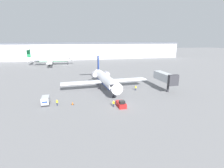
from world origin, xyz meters
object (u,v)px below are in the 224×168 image
airplane_main (105,79)px  worker_on_apron (57,102)px  jet_bridge (165,77)px  pushback_tug (121,104)px  luggage_cart (46,101)px  worker_near_tug (114,103)px  worker_by_wing (136,88)px  airplane_parked_far_left (50,59)px  traffic_cone_left (73,103)px

airplane_main → worker_on_apron: size_ratio=17.93×
jet_bridge → pushback_tug: bearing=-149.9°
luggage_cart → pushback_tug: bearing=-18.6°
worker_near_tug → worker_by_wing: bearing=49.1°
worker_near_tug → worker_on_apron: bearing=162.5°
worker_by_wing → airplane_parked_far_left: bearing=114.9°
worker_on_apron → airplane_main: bearing=39.1°
worker_near_tug → airplane_parked_far_left: bearing=104.8°
luggage_cart → worker_on_apron: (2.97, -1.67, -0.18)m
luggage_cart → traffic_cone_left: 7.13m
traffic_cone_left → jet_bridge: jet_bridge is taller
worker_on_apron → airplane_parked_far_left: airplane_parked_far_left is taller
pushback_tug → worker_by_wing: bearing=55.0°
worker_near_tug → pushback_tug: bearing=-8.3°
worker_by_wing → traffic_cone_left: size_ratio=2.22×
worker_by_wing → pushback_tug: bearing=-125.0°
worker_by_wing → airplane_parked_far_left: airplane_parked_far_left is taller
airplane_main → luggage_cart: (-18.37, -10.83, -2.52)m
pushback_tug → worker_near_tug: size_ratio=2.22×
pushback_tug → worker_on_apron: pushback_tug is taller
worker_on_apron → airplane_parked_far_left: 79.93m
worker_near_tug → airplane_parked_far_left: (-22.09, 83.86, 2.88)m
worker_near_tug → worker_on_apron: size_ratio=1.05×
traffic_cone_left → airplane_parked_far_left: size_ratio=0.02×
worker_near_tug → luggage_cart: bearing=160.3°
pushback_tug → airplane_parked_far_left: size_ratio=0.11×
airplane_main → worker_by_wing: 10.76m
worker_near_tug → traffic_cone_left: 10.92m
airplane_main → worker_near_tug: bearing=-94.9°
pushback_tug → traffic_cone_left: 12.79m
worker_near_tug → worker_on_apron: worker_near_tug is taller
worker_by_wing → traffic_cone_left: bearing=-158.0°
worker_near_tug → traffic_cone_left: (-10.06, 4.20, -0.56)m
airplane_main → jet_bridge: 20.11m
luggage_cart → traffic_cone_left: size_ratio=5.08×
worker_by_wing → airplane_main: bearing=156.3°
pushback_tug → worker_by_wing: pushback_tug is taller
worker_near_tug → worker_by_wing: size_ratio=1.05×
jet_bridge → traffic_cone_left: bearing=-168.3°
luggage_cart → airplane_parked_far_left: bearing=93.8°
pushback_tug → traffic_cone_left: bearing=159.5°
worker_on_apron → jet_bridge: jet_bridge is taller
worker_near_tug → worker_by_wing: 16.81m
pushback_tug → luggage_cart: (-18.82, 6.35, 0.35)m
worker_near_tug → worker_on_apron: 14.62m
airplane_parked_far_left → jet_bridge: airplane_parked_far_left is taller
airplane_main → airplane_parked_far_left: size_ratio=0.84×
airplane_parked_far_left → worker_on_apron: bearing=-84.1°
pushback_tug → luggage_cart: size_ratio=1.02×
pushback_tug → airplane_parked_far_left: airplane_parked_far_left is taller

